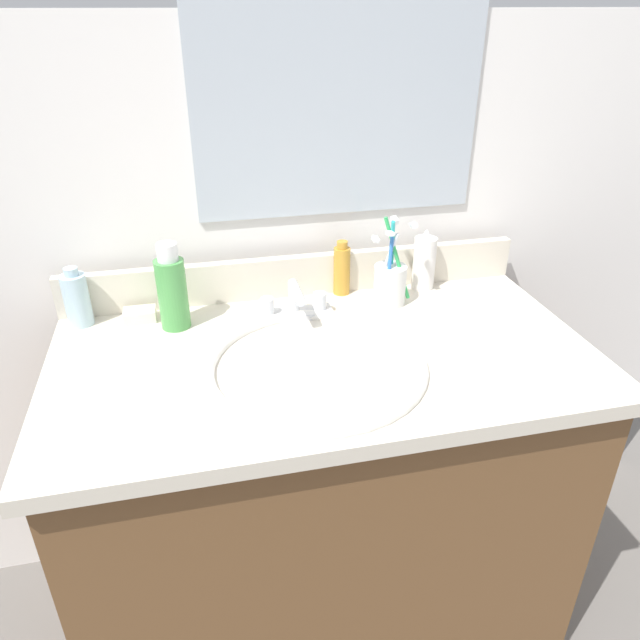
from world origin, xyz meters
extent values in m
plane|color=#66605B|center=(0.00, 0.00, 0.00)|extent=(6.00, 6.00, 0.00)
cube|color=brown|center=(0.00, 0.00, 0.35)|extent=(0.97, 0.50, 0.70)
cube|color=beige|center=(0.00, 0.00, 0.72)|extent=(1.01, 0.54, 0.03)
cube|color=beige|center=(0.00, 0.26, 0.78)|extent=(1.01, 0.02, 0.09)
cube|color=white|center=(0.00, 0.32, 0.65)|extent=(2.11, 0.04, 1.30)
cube|color=#B2BCC6|center=(0.10, 0.30, 1.18)|extent=(0.60, 0.01, 0.56)
torus|color=white|center=(-0.03, -0.05, 0.74)|extent=(0.40, 0.40, 0.02)
ellipsoid|color=white|center=(-0.03, -0.05, 0.69)|extent=(0.35, 0.35, 0.11)
cylinder|color=#B2B5BA|center=(-0.03, -0.05, 0.66)|extent=(0.04, 0.04, 0.01)
cube|color=silver|center=(-0.03, 0.15, 0.74)|extent=(0.16, 0.05, 0.01)
cylinder|color=silver|center=(-0.03, 0.15, 0.77)|extent=(0.02, 0.02, 0.06)
cylinder|color=silver|center=(-0.03, 0.12, 0.80)|extent=(0.02, 0.09, 0.02)
cylinder|color=silver|center=(-0.08, 0.15, 0.76)|extent=(0.03, 0.03, 0.04)
cylinder|color=silver|center=(0.03, 0.15, 0.76)|extent=(0.03, 0.03, 0.04)
cylinder|color=white|center=(0.28, 0.23, 0.79)|extent=(0.05, 0.05, 0.12)
cone|color=white|center=(0.28, 0.23, 0.86)|extent=(0.03, 0.03, 0.02)
cylinder|color=#4C9E4C|center=(-0.27, 0.17, 0.80)|extent=(0.06, 0.06, 0.14)
cylinder|color=white|center=(-0.27, 0.17, 0.89)|extent=(0.04, 0.04, 0.03)
cylinder|color=silver|center=(-0.45, 0.22, 0.79)|extent=(0.05, 0.05, 0.11)
cylinder|color=silver|center=(-0.45, 0.22, 0.85)|extent=(0.03, 0.03, 0.02)
cylinder|color=gold|center=(0.10, 0.24, 0.79)|extent=(0.04, 0.04, 0.11)
cylinder|color=gold|center=(0.10, 0.24, 0.85)|extent=(0.02, 0.02, 0.02)
cylinder|color=white|center=(0.18, 0.17, 0.78)|extent=(0.07, 0.07, 0.09)
cylinder|color=white|center=(0.17, 0.17, 0.82)|extent=(0.05, 0.02, 0.15)
cube|color=white|center=(0.15, 0.18, 0.88)|extent=(0.01, 0.02, 0.01)
cylinder|color=blue|center=(0.18, 0.16, 0.83)|extent=(0.02, 0.03, 0.17)
cube|color=white|center=(0.17, 0.15, 0.90)|extent=(0.01, 0.02, 0.01)
cylinder|color=#26B2B2|center=(0.19, 0.18, 0.83)|extent=(0.03, 0.05, 0.18)
cube|color=white|center=(0.20, 0.20, 0.91)|extent=(0.01, 0.02, 0.01)
cylinder|color=green|center=(0.20, 0.17, 0.84)|extent=(0.06, 0.03, 0.18)
cube|color=white|center=(0.22, 0.16, 0.91)|extent=(0.01, 0.02, 0.01)
cube|color=white|center=(-0.34, 0.21, 0.74)|extent=(0.06, 0.04, 0.02)
camera|label=1|loc=(-0.22, -0.91, 1.31)|focal=33.11mm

